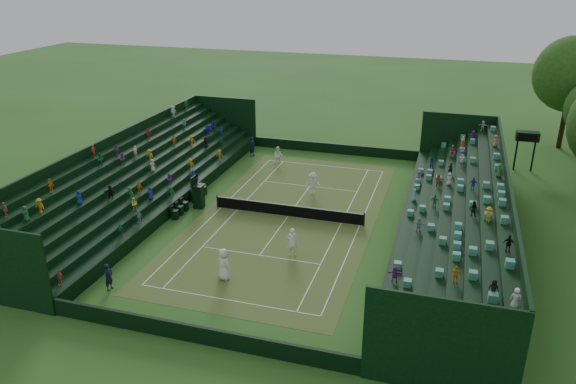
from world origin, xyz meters
name	(u,v)px	position (x,y,z in m)	size (l,w,h in m)	color
ground	(288,216)	(0.00, 0.00, 0.00)	(160.00, 160.00, 0.00)	#2A571B
court_surface	(288,216)	(0.00, 0.00, 0.01)	(12.97, 26.77, 0.01)	#367627
perimeter_wall_north	(334,148)	(0.00, 15.88, 0.50)	(17.17, 0.20, 1.00)	black
perimeter_wall_south	(196,334)	(0.00, -15.88, 0.50)	(17.17, 0.20, 1.00)	black
perimeter_wall_east	(402,225)	(8.48, 0.00, 0.50)	(0.20, 31.77, 1.00)	black
perimeter_wall_west	(186,198)	(-8.48, 0.00, 0.50)	(0.20, 31.77, 1.00)	black
north_grandstand	(464,218)	(12.66, 0.00, 1.55)	(6.60, 32.00, 4.90)	black
south_grandstand	(138,180)	(-12.66, 0.00, 1.55)	(6.60, 32.00, 4.90)	black
tennis_net	(288,210)	(0.00, 0.00, 0.53)	(11.67, 0.10, 1.06)	black
scoreboard_tower	(527,138)	(17.75, 16.00, 3.14)	(2.00, 1.00, 3.70)	black
umpire_chair	(198,193)	(-7.15, -0.45, 1.22)	(0.91, 0.91, 2.85)	black
courtside_chairs	(190,202)	(-7.96, -0.39, 0.39)	(0.48, 5.45, 1.04)	black
player_near_west	(224,264)	(-1.07, -9.80, 1.01)	(0.99, 0.64, 2.03)	white
player_near_east	(292,242)	(2.02, -5.73, 0.99)	(0.72, 0.47, 1.97)	white
player_far_west	(278,156)	(-4.35, 11.10, 0.86)	(0.84, 0.65, 1.73)	white
player_far_east	(313,183)	(0.65, 4.89, 0.95)	(1.22, 0.71, 1.89)	white
line_judge_north	(252,147)	(-7.51, 12.60, 1.00)	(0.73, 0.48, 2.00)	black
line_judge_south	(109,277)	(-7.04, -12.83, 0.84)	(0.61, 0.40, 1.67)	black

